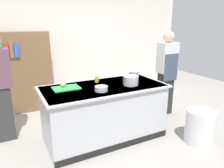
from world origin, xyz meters
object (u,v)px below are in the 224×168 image
(mixing_bowl, at_px, (101,89))
(person_guest, at_px, (0,87))
(bookshelf, at_px, (24,73))
(juice_cup, at_px, (97,79))
(stock_pot, at_px, (131,80))
(onion, at_px, (63,84))
(trash_bin, at_px, (200,126))
(sauce_pan, at_px, (134,75))
(person_chef, at_px, (166,72))

(mixing_bowl, distance_m, person_guest, 1.61)
(bookshelf, bearing_deg, juice_cup, -56.79)
(stock_pot, height_order, bookshelf, bookshelf)
(onion, relative_size, stock_pot, 0.28)
(trash_bin, bearing_deg, sauce_pan, 117.45)
(juice_cup, distance_m, person_chef, 1.57)
(mixing_bowl, bearing_deg, trash_bin, -24.36)
(onion, height_order, bookshelf, bookshelf)
(stock_pot, height_order, person_guest, person_guest)
(sauce_pan, bearing_deg, bookshelf, 137.87)
(person_chef, bearing_deg, sauce_pan, 82.53)
(mixing_bowl, bearing_deg, onion, 139.27)
(stock_pot, distance_m, person_chef, 1.22)
(juice_cup, height_order, trash_bin, juice_cup)
(mixing_bowl, distance_m, trash_bin, 1.70)
(stock_pot, height_order, mixing_bowl, stock_pot)
(mixing_bowl, bearing_deg, stock_pot, 7.68)
(mixing_bowl, height_order, trash_bin, mixing_bowl)
(mixing_bowl, relative_size, bookshelf, 0.11)
(stock_pot, bearing_deg, onion, 162.46)
(mixing_bowl, height_order, person_chef, person_chef)
(stock_pot, xyz_separation_m, person_chef, (1.14, 0.43, -0.06))
(juice_cup, relative_size, person_chef, 0.06)
(trash_bin, distance_m, bookshelf, 3.56)
(onion, distance_m, person_chef, 2.17)
(stock_pot, distance_m, sauce_pan, 0.48)
(juice_cup, distance_m, bookshelf, 1.83)
(onion, height_order, sauce_pan, sauce_pan)
(trash_bin, height_order, person_chef, person_chef)
(sauce_pan, xyz_separation_m, juice_cup, (-0.73, 0.03, -0.01))
(sauce_pan, xyz_separation_m, bookshelf, (-1.73, 1.57, -0.10))
(person_chef, distance_m, bookshelf, 2.98)
(onion, distance_m, stock_pot, 1.07)
(onion, bearing_deg, mixing_bowl, -40.73)
(sauce_pan, relative_size, mixing_bowl, 1.11)
(person_guest, bearing_deg, stock_pot, 69.29)
(onion, xyz_separation_m, juice_cup, (0.60, 0.08, -0.01))
(juice_cup, bearing_deg, mixing_bowl, -105.73)
(sauce_pan, relative_size, trash_bin, 0.39)
(sauce_pan, xyz_separation_m, mixing_bowl, (-0.86, -0.44, -0.02))
(onion, distance_m, sauce_pan, 1.33)
(stock_pot, xyz_separation_m, juice_cup, (-0.42, 0.40, -0.03))
(onion, height_order, person_chef, person_chef)
(juice_cup, bearing_deg, onion, -172.46)
(stock_pot, xyz_separation_m, trash_bin, (0.87, -0.72, -0.70))
(person_guest, relative_size, bookshelf, 1.01)
(trash_bin, xyz_separation_m, bookshelf, (-2.30, 2.66, 0.58))
(sauce_pan, bearing_deg, stock_pot, -129.64)
(stock_pot, bearing_deg, person_guest, 156.40)
(juice_cup, distance_m, person_guest, 1.53)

